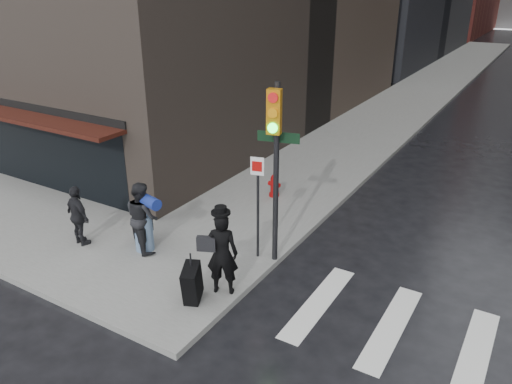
# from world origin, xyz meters

# --- Properties ---
(ground) EXTENTS (140.00, 140.00, 0.00)m
(ground) POSITION_xyz_m (0.00, 0.00, 0.00)
(ground) COLOR black
(ground) RESTS_ON ground
(sidewalk_left) EXTENTS (4.00, 50.00, 0.15)m
(sidewalk_left) POSITION_xyz_m (0.00, 27.00, 0.07)
(sidewalk_left) COLOR slate
(sidewalk_left) RESTS_ON ground
(storefront) EXTENTS (8.40, 1.11, 2.83)m
(storefront) POSITION_xyz_m (-7.00, 1.90, 1.83)
(storefront) COLOR black
(storefront) RESTS_ON ground
(man_overcoat) EXTENTS (1.05, 1.39, 2.10)m
(man_overcoat) POSITION_xyz_m (1.53, -0.02, 1.03)
(man_overcoat) COLOR black
(man_overcoat) RESTS_ON ground
(man_jeans) EXTENTS (1.25, 1.08, 1.82)m
(man_jeans) POSITION_xyz_m (-1.15, 0.63, 1.06)
(man_jeans) COLOR black
(man_jeans) RESTS_ON ground
(man_greycoat) EXTENTS (1.00, 0.58, 1.60)m
(man_greycoat) POSITION_xyz_m (-2.74, -0.02, 0.95)
(man_greycoat) COLOR black
(man_greycoat) RESTS_ON ground
(traffic_light) EXTENTS (1.06, 0.60, 4.33)m
(traffic_light) POSITION_xyz_m (1.89, 1.79, 2.95)
(traffic_light) COLOR black
(traffic_light) RESTS_ON ground
(fire_hydrant) EXTENTS (0.40, 0.32, 0.73)m
(fire_hydrant) POSITION_xyz_m (0.02, 5.24, 0.47)
(fire_hydrant) COLOR #950909
(fire_hydrant) RESTS_ON ground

